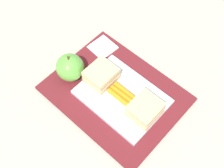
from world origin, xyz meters
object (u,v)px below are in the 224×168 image
object	(u,v)px
apple	(70,67)
sandwich_half_right	(101,75)
sandwich_half_left	(145,109)
carrot_sticks_bundle	(122,95)
food_tray	(122,97)
paper_napkin	(103,47)

from	to	relation	value
apple	sandwich_half_right	bearing A→B (deg)	-151.97
sandwich_half_left	carrot_sticks_bundle	bearing A→B (deg)	0.25
sandwich_half_right	carrot_sticks_bundle	world-z (taller)	sandwich_half_right
sandwich_half_left	apple	distance (m)	0.24
sandwich_half_left	apple	world-z (taller)	apple
food_tray	sandwich_half_right	bearing A→B (deg)	0.00
food_tray	apple	size ratio (longest dim) A/B	2.56
sandwich_half_left	sandwich_half_right	distance (m)	0.16
sandwich_half_left	apple	xyz separation A→B (m)	(0.24, 0.04, 0.01)
food_tray	sandwich_half_right	xyz separation A→B (m)	(0.08, 0.00, 0.03)
sandwich_half_right	paper_napkin	size ratio (longest dim) A/B	1.14
food_tray	sandwich_half_left	distance (m)	0.08
carrot_sticks_bundle	paper_napkin	size ratio (longest dim) A/B	1.10
carrot_sticks_bundle	sandwich_half_right	bearing A→B (deg)	-0.25
sandwich_half_right	apple	xyz separation A→B (m)	(0.08, 0.04, 0.01)
food_tray	apple	world-z (taller)	apple
food_tray	sandwich_half_right	world-z (taller)	sandwich_half_right
paper_napkin	sandwich_half_right	bearing A→B (deg)	131.77
sandwich_half_right	sandwich_half_left	bearing A→B (deg)	180.00
sandwich_half_left	sandwich_half_right	size ratio (longest dim) A/B	1.00
apple	paper_napkin	bearing A→B (deg)	-88.75
carrot_sticks_bundle	apple	xyz separation A→B (m)	(0.16, 0.04, 0.02)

